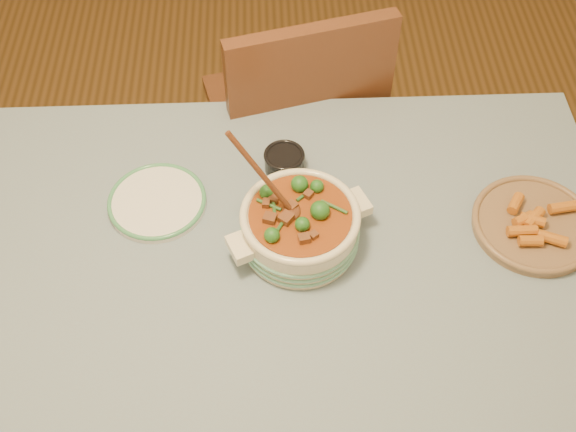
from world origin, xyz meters
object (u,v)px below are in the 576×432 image
at_px(dining_table, 262,288).
at_px(condiment_bowl, 284,160).
at_px(stew_casserole, 300,224).
at_px(fried_plate, 534,223).
at_px(white_plate, 157,202).
at_px(chair_far, 297,119).

bearing_deg(dining_table, condiment_bowl, 77.97).
bearing_deg(stew_casserole, fried_plate, 2.01).
xyz_separation_m(stew_casserole, white_plate, (-0.34, 0.12, -0.06)).
bearing_deg(fried_plate, condiment_bowl, 160.07).
distance_m(stew_casserole, fried_plate, 0.55).
xyz_separation_m(dining_table, fried_plate, (0.64, 0.08, 0.11)).
bearing_deg(dining_table, stew_casserole, 35.92).
relative_size(stew_casserole, condiment_bowl, 3.36).
bearing_deg(stew_casserole, chair_far, 87.67).
xyz_separation_m(dining_table, chair_far, (0.11, 0.66, -0.10)).
bearing_deg(stew_casserole, white_plate, 159.74).
distance_m(white_plate, chair_far, 0.63).
distance_m(fried_plate, chair_far, 0.81).
bearing_deg(dining_table, white_plate, 142.58).
xyz_separation_m(fried_plate, chair_far, (-0.53, 0.58, -0.21)).
relative_size(white_plate, condiment_bowl, 2.65).
bearing_deg(white_plate, stew_casserole, -20.26).
relative_size(condiment_bowl, fried_plate, 0.31).
height_order(white_plate, fried_plate, fried_plate).
distance_m(stew_casserole, condiment_bowl, 0.23).
relative_size(dining_table, fried_plate, 5.07).
height_order(fried_plate, chair_far, chair_far).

